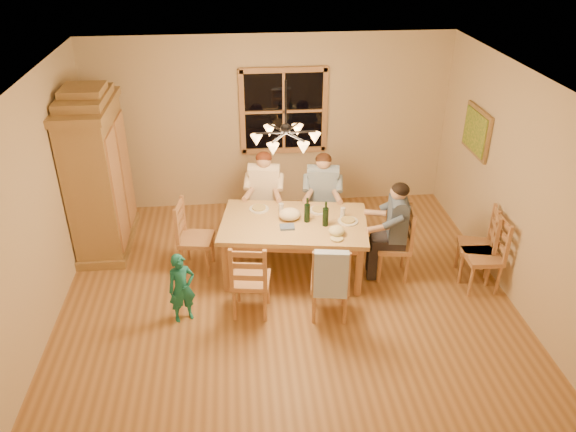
{
  "coord_description": "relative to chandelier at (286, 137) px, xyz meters",
  "views": [
    {
      "loc": [
        -0.54,
        -5.73,
        4.27
      ],
      "look_at": [
        0.03,
        0.1,
        1.04
      ],
      "focal_mm": 35.0,
      "sensor_mm": 36.0,
      "label": 1
    }
  ],
  "objects": [
    {
      "name": "chair_end_right",
      "position": [
        1.41,
        0.25,
        -1.77
      ],
      "size": [
        0.48,
        0.5,
        0.99
      ],
      "rotation": [
        0.0,
        0.0,
        1.42
      ],
      "color": "tan",
      "rests_on": "floor"
    },
    {
      "name": "adult_plaid_man",
      "position": [
        0.64,
        1.25,
        -1.24
      ],
      "size": [
        0.44,
        0.47,
        0.87
      ],
      "rotation": [
        0.0,
        0.0,
        2.99
      ],
      "color": "#2E5581",
      "rests_on": "floor"
    },
    {
      "name": "plate_woman",
      "position": [
        -0.28,
        0.81,
        -1.31
      ],
      "size": [
        0.26,
        0.26,
        0.02
      ],
      "primitive_type": "cylinder",
      "color": "white",
      "rests_on": "dining_table"
    },
    {
      "name": "dining_table",
      "position": [
        0.15,
        0.45,
        -1.42
      ],
      "size": [
        2.0,
        1.4,
        0.76
      ],
      "rotation": [
        0.0,
        0.0,
        -0.16
      ],
      "color": "tan",
      "rests_on": "floor"
    },
    {
      "name": "chair_end_left",
      "position": [
        -1.12,
        0.65,
        -1.77
      ],
      "size": [
        0.48,
        0.5,
        0.99
      ],
      "rotation": [
        0.0,
        0.0,
        -1.73
      ],
      "color": "tan",
      "rests_on": "floor"
    },
    {
      "name": "chair_far_right",
      "position": [
        0.64,
        1.25,
        -1.77
      ],
      "size": [
        0.5,
        0.48,
        0.99
      ],
      "rotation": [
        0.0,
        0.0,
        2.99
      ],
      "color": "tan",
      "rests_on": "floor"
    },
    {
      "name": "wall_back",
      "position": [
        0.0,
        2.5,
        -0.73
      ],
      "size": [
        5.5,
        0.02,
        2.7
      ],
      "primitive_type": "cube",
      "color": "beige",
      "rests_on": "floor"
    },
    {
      "name": "chair_near_left",
      "position": [
        -0.45,
        -0.34,
        -1.77
      ],
      "size": [
        0.5,
        0.48,
        0.99
      ],
      "rotation": [
        0.0,
        0.0,
        -0.16
      ],
      "color": "tan",
      "rests_on": "floor"
    },
    {
      "name": "towel",
      "position": [
        0.44,
        -0.67,
        -1.38
      ],
      "size": [
        0.39,
        0.16,
        0.58
      ],
      "primitive_type": "cube",
      "rotation": [
        0.0,
        0.0,
        -0.16
      ],
      "color": "#B0C9EE",
      "rests_on": "chair_near_right"
    },
    {
      "name": "cloth_bundle",
      "position": [
        0.1,
        0.51,
        -1.24
      ],
      "size": [
        0.28,
        0.22,
        0.15
      ],
      "primitive_type": "ellipsoid",
      "color": "beige",
      "rests_on": "dining_table"
    },
    {
      "name": "chair_spare_back",
      "position": [
        2.45,
        0.1,
        -1.77
      ],
      "size": [
        0.52,
        0.53,
        0.99
      ],
      "rotation": [
        0.0,
        0.0,
        1.32
      ],
      "color": "tan",
      "rests_on": "floor"
    },
    {
      "name": "wine_bottle_b",
      "position": [
        0.53,
        0.32,
        -1.15
      ],
      "size": [
        0.08,
        0.08,
        0.33
      ],
      "primitive_type": "cylinder",
      "color": "black",
      "rests_on": "dining_table"
    },
    {
      "name": "chair_near_right",
      "position": [
        0.47,
        -0.49,
        -1.77
      ],
      "size": [
        0.5,
        0.48,
        0.99
      ],
      "rotation": [
        0.0,
        0.0,
        -0.16
      ],
      "color": "tan",
      "rests_on": "floor"
    },
    {
      "name": "adult_woman",
      "position": [
        -0.18,
        1.38,
        -1.24
      ],
      "size": [
        0.44,
        0.47,
        0.87
      ],
      "rotation": [
        0.0,
        0.0,
        2.99
      ],
      "color": "#F8E0C0",
      "rests_on": "floor"
    },
    {
      "name": "child",
      "position": [
        -1.24,
        -0.4,
        -1.64
      ],
      "size": [
        0.37,
        0.31,
        0.87
      ],
      "primitive_type": "imported",
      "rotation": [
        0.0,
        0.0,
        0.37
      ],
      "color": "#1A766F",
      "rests_on": "floor"
    },
    {
      "name": "adult_slate_man",
      "position": [
        1.41,
        0.25,
        -1.24
      ],
      "size": [
        0.47,
        0.44,
        0.87
      ],
      "rotation": [
        0.0,
        0.0,
        1.42
      ],
      "color": "#45546F",
      "rests_on": "floor"
    },
    {
      "name": "wine_glass_b",
      "position": [
        0.78,
        0.49,
        -1.25
      ],
      "size": [
        0.06,
        0.06,
        0.14
      ],
      "primitive_type": "cylinder",
      "color": "silver",
      "rests_on": "dining_table"
    },
    {
      "name": "window",
      "position": [
        0.2,
        2.47,
        -0.53
      ],
      "size": [
        1.3,
        0.06,
        1.3
      ],
      "color": "black",
      "rests_on": "wall_back"
    },
    {
      "name": "cap",
      "position": [
        0.63,
        0.07,
        -1.26
      ],
      "size": [
        0.2,
        0.2,
        0.11
      ],
      "primitive_type": "ellipsoid",
      "color": "beige",
      "rests_on": "dining_table"
    },
    {
      "name": "chair_spare_front",
      "position": [
        2.45,
        -0.12,
        -1.77
      ],
      "size": [
        0.44,
        0.46,
        0.99
      ],
      "rotation": [
        0.0,
        0.0,
        1.53
      ],
      "color": "tan",
      "rests_on": "floor"
    },
    {
      "name": "wall_left",
      "position": [
        -2.75,
        0.0,
        -0.73
      ],
      "size": [
        0.02,
        5.0,
        2.7
      ],
      "primitive_type": "cube",
      "color": "beige",
      "rests_on": "floor"
    },
    {
      "name": "wine_glass_a",
      "position": [
        0.0,
        0.69,
        -1.25
      ],
      "size": [
        0.06,
        0.06,
        0.14
      ],
      "primitive_type": "cylinder",
      "color": "silver",
      "rests_on": "dining_table"
    },
    {
      "name": "wine_bottle_a",
      "position": [
        0.31,
        0.44,
        -1.15
      ],
      "size": [
        0.08,
        0.08,
        0.33
      ],
      "primitive_type": "cylinder",
      "color": "black",
      "rests_on": "dining_table"
    },
    {
      "name": "chandelier",
      "position": [
        0.0,
        0.0,
        0.0
      ],
      "size": [
        0.77,
        0.68,
        0.71
      ],
      "color": "black",
      "rests_on": "ceiling"
    },
    {
      "name": "ceiling",
      "position": [
        0.0,
        0.0,
        0.62
      ],
      "size": [
        5.5,
        5.0,
        0.02
      ],
      "primitive_type": "cube",
      "color": "white",
      "rests_on": "wall_back"
    },
    {
      "name": "plate_slate",
      "position": [
        0.83,
        0.37,
        -1.31
      ],
      "size": [
        0.26,
        0.26,
        0.02
      ],
      "primitive_type": "cylinder",
      "color": "white",
      "rests_on": "dining_table"
    },
    {
      "name": "plate_plaid",
      "position": [
        0.5,
        0.7,
        -1.31
      ],
      "size": [
        0.26,
        0.26,
        0.02
      ],
      "primitive_type": "cylinder",
      "color": "white",
      "rests_on": "dining_table"
    },
    {
      "name": "floor",
      "position": [
        0.0,
        0.0,
        -2.08
      ],
      "size": [
        5.5,
        5.5,
        0.0
      ],
      "primitive_type": "plane",
      "color": "#986537",
      "rests_on": "ground"
    },
    {
      "name": "wall_right",
      "position": [
        2.75,
        0.0,
        -0.73
      ],
      "size": [
        0.02,
        5.0,
        2.7
      ],
      "primitive_type": "cube",
      "color": "beige",
      "rests_on": "floor"
    },
    {
      "name": "armoire",
      "position": [
        -2.42,
        1.41,
        -1.02
      ],
      "size": [
        0.66,
        1.4,
        2.3
      ],
      "color": "olive",
      "rests_on": "floor"
    },
    {
      "name": "painting",
      "position": [
        2.71,
        1.2,
        -0.48
      ],
      "size": [
        0.06,
        0.78,
        0.64
      ],
      "color": "olive",
      "rests_on": "wall_right"
    },
    {
      "name": "napkin",
      "position": [
        0.04,
        0.29,
        -1.3
      ],
      "size": [
        0.2,
        0.17,
        0.03
      ],
      "primitive_type": "cube",
      "rotation": [
        0.0,
        0.0,
        -0.16
      ],
      "color": "slate",
      "rests_on": "dining_table"
    },
    {
      "name": "chair_far_left",
      "position": [
        -0.18,
        1.38,
        -1.77
      ],
      "size": [
        0.5,
        0.48,
        0.99
      ],
      "rotation": [
        0.0,
        0.0,
        2.99
      ],
      "color": "tan",
      "rests_on": "floor"
    }
  ]
}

